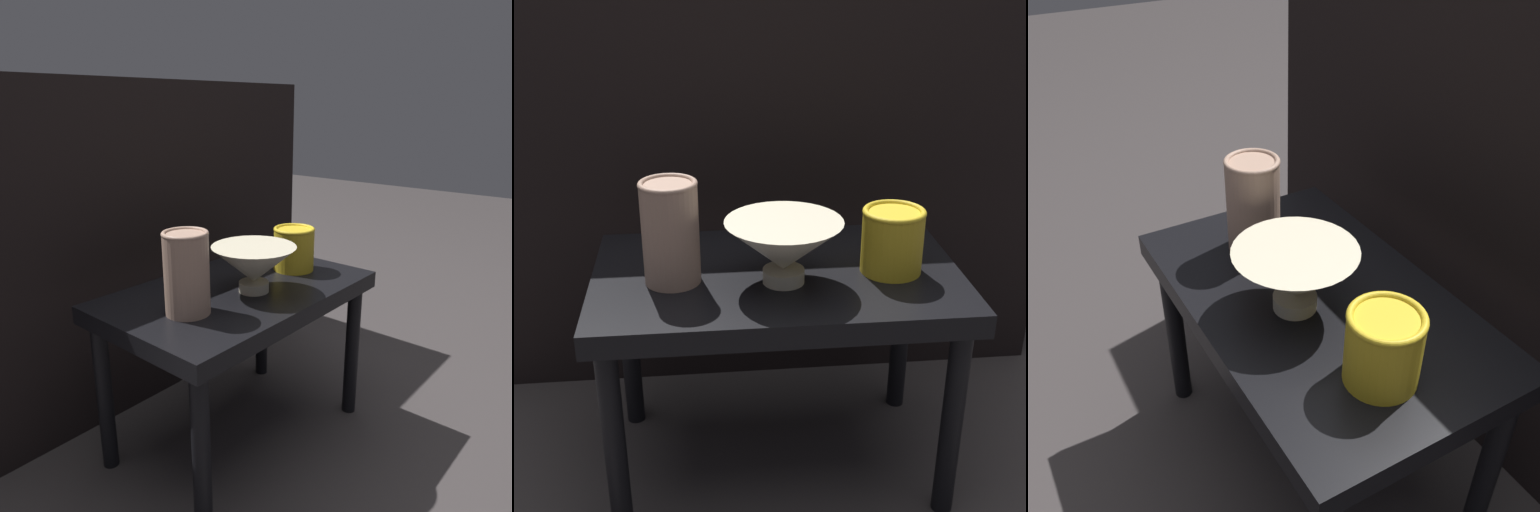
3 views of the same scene
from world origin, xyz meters
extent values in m
plane|color=#383333|center=(0.00, 0.00, 0.00)|extent=(8.00, 8.00, 0.00)
cube|color=black|center=(0.00, 0.00, 0.38)|extent=(0.62, 0.38, 0.04)
cylinder|color=black|center=(-0.28, -0.16, 0.18)|extent=(0.04, 0.04, 0.36)
cylinder|color=black|center=(0.28, -0.16, 0.18)|extent=(0.04, 0.04, 0.36)
cylinder|color=black|center=(-0.28, 0.16, 0.18)|extent=(0.04, 0.04, 0.36)
cylinder|color=black|center=(0.28, 0.16, 0.18)|extent=(0.04, 0.04, 0.36)
cube|color=black|center=(0.00, 0.56, 0.44)|extent=(1.26, 0.50, 0.87)
cylinder|color=beige|center=(0.01, -0.04, 0.41)|extent=(0.07, 0.07, 0.02)
cone|color=beige|center=(0.01, -0.04, 0.47)|extent=(0.19, 0.19, 0.08)
cylinder|color=tan|center=(-0.17, -0.02, 0.49)|extent=(0.09, 0.09, 0.17)
torus|color=tan|center=(-0.17, -0.02, 0.57)|extent=(0.09, 0.09, 0.01)
cylinder|color=gold|center=(0.19, -0.02, 0.45)|extent=(0.10, 0.10, 0.11)
torus|color=gold|center=(0.19, -0.02, 0.51)|extent=(0.10, 0.10, 0.01)
camera|label=1|loc=(-0.80, -0.74, 0.81)|focal=35.00mm
camera|label=2|loc=(-0.12, -1.09, 0.92)|focal=50.00mm
camera|label=3|loc=(0.62, -0.41, 1.00)|focal=42.00mm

